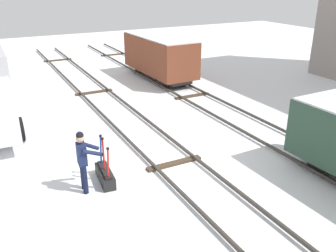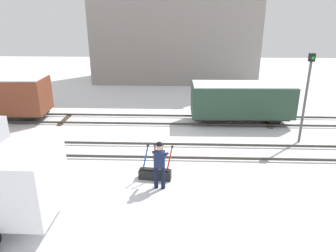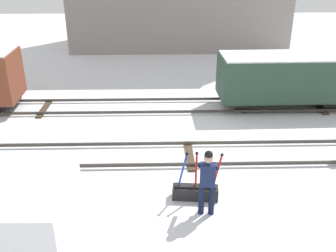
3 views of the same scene
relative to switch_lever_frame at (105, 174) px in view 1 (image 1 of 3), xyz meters
name	(u,v)px [view 1 (image 1 of 3)]	position (x,y,z in m)	size (l,w,h in m)	color
ground_plane	(174,164)	(0.03, 2.33, -0.25)	(60.00, 60.00, 0.00)	white
track_main_line	(174,161)	(0.03, 2.33, -0.14)	(44.00, 1.94, 0.18)	#38332D
track_siding_near	(273,136)	(0.03, 6.58, -0.13)	(44.00, 1.94, 0.18)	#38332D
switch_lever_frame	(105,174)	(0.00, 0.00, 0.00)	(1.34, 0.48, 1.45)	black
rail_worker	(83,158)	(0.22, -0.65, 0.81)	(0.58, 0.70, 1.84)	#111831
freight_car_mid_siding	(160,55)	(-9.54, 6.58, 1.20)	(5.54, 2.21, 2.52)	#2D2B28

